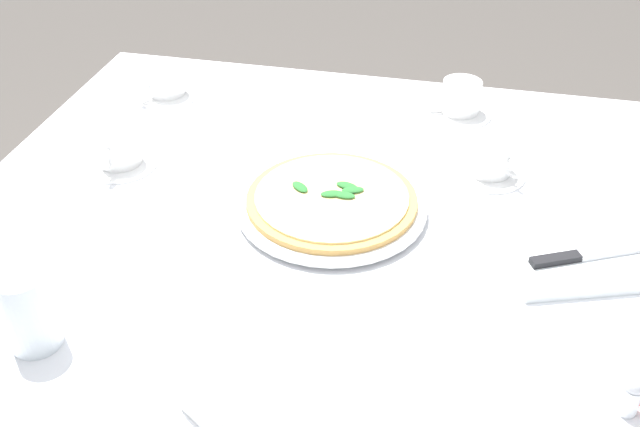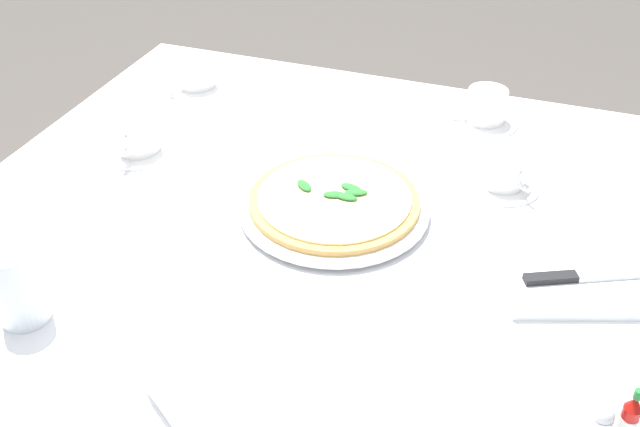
{
  "view_description": "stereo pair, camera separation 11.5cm",
  "coord_description": "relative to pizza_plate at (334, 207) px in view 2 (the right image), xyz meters",
  "views": [
    {
      "loc": [
        0.21,
        -0.87,
        1.43
      ],
      "look_at": [
        0.01,
        0.04,
        0.76
      ],
      "focal_mm": 41.16,
      "sensor_mm": 36.0,
      "label": 1
    },
    {
      "loc": [
        0.33,
        -0.84,
        1.43
      ],
      "look_at": [
        0.01,
        0.04,
        0.76
      ],
      "focal_mm": 41.16,
      "sensor_mm": 36.0,
      "label": 2
    }
  ],
  "objects": [
    {
      "name": "pepper_shaker",
      "position": [
        0.42,
        -0.32,
        0.01
      ],
      "size": [
        0.03,
        0.03,
        0.06
      ],
      "color": "white",
      "rests_on": "dining_table"
    },
    {
      "name": "coffee_cup_left_edge",
      "position": [
        -0.42,
        0.33,
        0.02
      ],
      "size": [
        0.13,
        0.13,
        0.07
      ],
      "color": "white",
      "rests_on": "dining_table"
    },
    {
      "name": "dinner_knife",
      "position": [
        0.39,
        -0.06,
        0.01
      ],
      "size": [
        0.18,
        0.1,
        0.01
      ],
      "rotation": [
        0.0,
        0.0,
        0.45
      ],
      "color": "silver",
      "rests_on": "napkin_folded"
    },
    {
      "name": "pizza",
      "position": [
        0.0,
        0.0,
        0.01
      ],
      "size": [
        0.28,
        0.28,
        0.02
      ],
      "color": "tan",
      "rests_on": "pizza_plate"
    },
    {
      "name": "dining_table",
      "position": [
        -0.02,
        -0.07,
        -0.14
      ],
      "size": [
        1.18,
        1.18,
        0.74
      ],
      "color": "white",
      "rests_on": "ground_plane"
    },
    {
      "name": "coffee_cup_near_left",
      "position": [
        -0.4,
        0.06,
        0.02
      ],
      "size": [
        0.13,
        0.13,
        0.07
      ],
      "color": "white",
      "rests_on": "dining_table"
    },
    {
      "name": "coffee_cup_back_corner",
      "position": [
        0.18,
        0.38,
        0.02
      ],
      "size": [
        0.13,
        0.13,
        0.07
      ],
      "color": "white",
      "rests_on": "dining_table"
    },
    {
      "name": "water_glass_far_left",
      "position": [
        -0.31,
        -0.37,
        0.04
      ],
      "size": [
        0.07,
        0.07,
        0.11
      ],
      "color": "white",
      "rests_on": "dining_table"
    },
    {
      "name": "menu_card",
      "position": [
        -0.06,
        -0.45,
        0.02
      ],
      "size": [
        0.08,
        0.05,
        0.06
      ],
      "rotation": [
        0.0,
        0.0,
        2.56
      ],
      "color": "white",
      "rests_on": "dining_table"
    },
    {
      "name": "hot_sauce_bottle",
      "position": [
        0.45,
        -0.31,
        0.02
      ],
      "size": [
        0.02,
        0.02,
        0.08
      ],
      "color": "#B7140F",
      "rests_on": "dining_table"
    },
    {
      "name": "coffee_cup_center_back",
      "position": [
        0.24,
        0.17,
        0.02
      ],
      "size": [
        0.13,
        0.13,
        0.06
      ],
      "color": "white",
      "rests_on": "dining_table"
    },
    {
      "name": "pizza_plate",
      "position": [
        0.0,
        0.0,
        0.0
      ],
      "size": [
        0.31,
        0.31,
        0.02
      ],
      "color": "white",
      "rests_on": "dining_table"
    },
    {
      "name": "napkin_folded",
      "position": [
        0.39,
        -0.06,
        -0.0
      ],
      "size": [
        0.25,
        0.2,
        0.02
      ],
      "rotation": [
        0.0,
        0.0,
        0.34
      ],
      "color": "white",
      "rests_on": "dining_table"
    }
  ]
}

